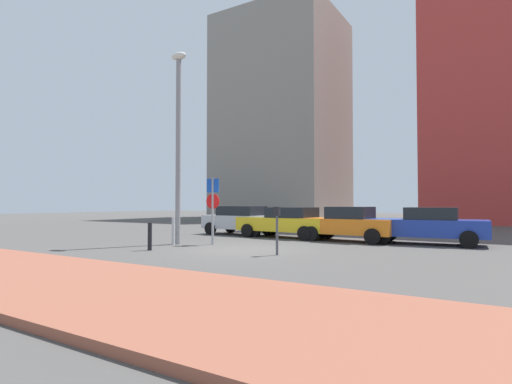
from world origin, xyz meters
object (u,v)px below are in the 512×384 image
street_lamp (178,132)px  parked_car_orange (349,224)px  parking_sign_post (213,203)px  parked_car_blue (427,225)px  parking_meter (277,224)px  parked_car_silver (242,220)px  parked_car_yellow (286,222)px  traffic_bollard_near (150,236)px  traffic_bollard_mid (173,231)px

street_lamp → parked_car_orange: bearing=41.4°
parking_sign_post → parked_car_orange: bearing=44.8°
parked_car_blue → parking_meter: 6.98m
parked_car_orange → parking_sign_post: parking_sign_post is taller
parked_car_blue → parking_sign_post: bearing=-148.1°
parked_car_silver → parked_car_blue: size_ratio=0.92×
parked_car_yellow → parked_car_blue: bearing=1.5°
traffic_bollard_near → traffic_bollard_mid: size_ratio=0.89×
parked_car_blue → parking_sign_post: 8.57m
parked_car_yellow → traffic_bollard_near: parked_car_yellow is taller
parked_car_silver → traffic_bollard_near: 7.53m
parked_car_silver → parked_car_yellow: 2.80m
parked_car_yellow → street_lamp: size_ratio=0.61×
street_lamp → traffic_bollard_near: bearing=-72.6°
parked_car_orange → parking_meter: 5.71m
traffic_bollard_near → parking_sign_post: bearing=77.7°
parking_sign_post → traffic_bollard_near: 3.06m
street_lamp → traffic_bollard_near: 4.59m
parking_meter → traffic_bollard_near: (-4.37, -1.20, -0.50)m
traffic_bollard_mid → parked_car_yellow: bearing=66.8°
parking_sign_post → traffic_bollard_near: (-0.60, -2.75, -1.18)m
parking_sign_post → parking_meter: bearing=-22.4°
parked_car_blue → traffic_bollard_near: (-7.83, -7.26, -0.28)m
parked_car_yellow → parked_car_orange: parked_car_orange is taller
parked_car_orange → parking_meter: size_ratio=2.65×
parking_meter → street_lamp: street_lamp is taller
parked_car_silver → parked_car_yellow: size_ratio=0.90×
parking_sign_post → traffic_bollard_near: bearing=-102.3°
parking_meter → traffic_bollard_mid: bearing=172.8°
parked_car_silver → parked_car_blue: bearing=-1.1°
parking_meter → traffic_bollard_mid: size_ratio=1.40×
parked_car_silver → traffic_bollard_mid: size_ratio=3.90×
traffic_bollard_mid → traffic_bollard_near: bearing=-70.7°
parked_car_orange → parking_meter: parking_meter is taller
parked_car_silver → parked_car_blue: (8.99, -0.17, -0.03)m
parked_car_yellow → parking_sign_post: 4.56m
parked_car_yellow → traffic_bollard_near: (-1.62, -7.10, -0.27)m
parked_car_yellow → parked_car_blue: parked_car_blue is taller
parked_car_yellow → parked_car_blue: (6.21, 0.16, 0.01)m
parked_car_orange → parked_car_blue: bearing=7.0°
parked_car_orange → traffic_bollard_mid: bearing=-136.9°
parking_sign_post → traffic_bollard_mid: (-1.24, -0.92, -1.12)m
parked_car_yellow → parking_meter: bearing=-65.0°
parked_car_orange → street_lamp: 8.15m
parked_car_orange → parking_sign_post: bearing=-135.2°
parking_meter → street_lamp: size_ratio=0.20×
parking_sign_post → parking_meter: 4.14m
parked_car_silver → parking_sign_post: size_ratio=1.60×
street_lamp → traffic_bollard_near: (0.66, -2.10, -4.03)m
parking_meter → traffic_bollard_near: 4.56m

